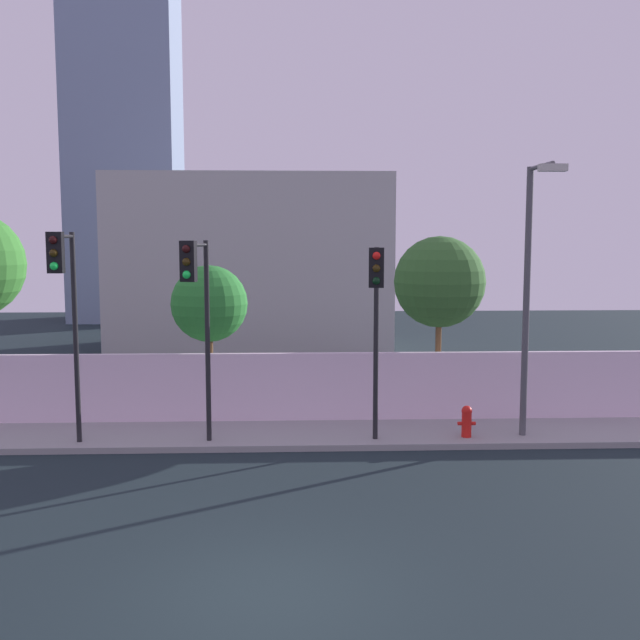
{
  "coord_description": "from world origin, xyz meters",
  "views": [
    {
      "loc": [
        0.35,
        -9.99,
        5.01
      ],
      "look_at": [
        0.99,
        6.5,
        3.16
      ],
      "focal_mm": 41.87,
      "sensor_mm": 36.0,
      "label": 1
    }
  ],
  "objects_px": {
    "traffic_light_right": "(197,298)",
    "street_lamp_curbside": "(530,280)",
    "roadside_tree_midleft": "(209,304)",
    "traffic_light_left": "(65,293)",
    "traffic_light_center": "(376,302)",
    "fire_hydrant": "(467,420)",
    "roadside_tree_midright": "(439,282)"
  },
  "relations": [
    {
      "from": "roadside_tree_midleft",
      "to": "traffic_light_right",
      "type": "bearing_deg",
      "value": -87.8
    },
    {
      "from": "traffic_light_left",
      "to": "traffic_light_center",
      "type": "height_order",
      "value": "traffic_light_left"
    },
    {
      "from": "traffic_light_right",
      "to": "fire_hydrant",
      "type": "height_order",
      "value": "traffic_light_right"
    },
    {
      "from": "traffic_light_left",
      "to": "roadside_tree_midleft",
      "type": "distance_m",
      "value": 4.67
    },
    {
      "from": "fire_hydrant",
      "to": "roadside_tree_midright",
      "type": "height_order",
      "value": "roadside_tree_midright"
    },
    {
      "from": "traffic_light_right",
      "to": "street_lamp_curbside",
      "type": "xyz_separation_m",
      "value": [
        7.81,
        0.58,
        0.35
      ]
    },
    {
      "from": "traffic_light_right",
      "to": "traffic_light_center",
      "type": "bearing_deg",
      "value": 1.89
    },
    {
      "from": "traffic_light_left",
      "to": "street_lamp_curbside",
      "type": "bearing_deg",
      "value": 2.99
    },
    {
      "from": "fire_hydrant",
      "to": "traffic_light_left",
      "type": "bearing_deg",
      "value": -176.03
    },
    {
      "from": "traffic_light_right",
      "to": "fire_hydrant",
      "type": "xyz_separation_m",
      "value": [
        6.39,
        0.67,
        -3.06
      ]
    },
    {
      "from": "fire_hydrant",
      "to": "roadside_tree_midleft",
      "type": "xyz_separation_m",
      "value": [
        -6.53,
        3.03,
        2.59
      ]
    },
    {
      "from": "traffic_light_left",
      "to": "traffic_light_right",
      "type": "height_order",
      "value": "traffic_light_left"
    },
    {
      "from": "traffic_light_left",
      "to": "street_lamp_curbside",
      "type": "xyz_separation_m",
      "value": [
        10.78,
        0.56,
        0.22
      ]
    },
    {
      "from": "traffic_light_right",
      "to": "traffic_light_left",
      "type": "bearing_deg",
      "value": 179.64
    },
    {
      "from": "traffic_light_center",
      "to": "traffic_light_right",
      "type": "xyz_separation_m",
      "value": [
        -4.09,
        -0.13,
        0.12
      ]
    },
    {
      "from": "traffic_light_center",
      "to": "roadside_tree_midleft",
      "type": "bearing_deg",
      "value": 139.91
    },
    {
      "from": "traffic_light_left",
      "to": "traffic_light_center",
      "type": "xyz_separation_m",
      "value": [
        7.05,
        0.12,
        -0.25
      ]
    },
    {
      "from": "street_lamp_curbside",
      "to": "roadside_tree_midright",
      "type": "relative_size",
      "value": 1.29
    },
    {
      "from": "traffic_light_center",
      "to": "traffic_light_right",
      "type": "height_order",
      "value": "traffic_light_right"
    },
    {
      "from": "roadside_tree_midright",
      "to": "traffic_light_right",
      "type": "bearing_deg",
      "value": -149.46
    },
    {
      "from": "traffic_light_center",
      "to": "street_lamp_curbside",
      "type": "bearing_deg",
      "value": 6.85
    },
    {
      "from": "traffic_light_center",
      "to": "roadside_tree_midright",
      "type": "relative_size",
      "value": 0.92
    },
    {
      "from": "street_lamp_curbside",
      "to": "fire_hydrant",
      "type": "height_order",
      "value": "street_lamp_curbside"
    },
    {
      "from": "traffic_light_left",
      "to": "roadside_tree_midleft",
      "type": "bearing_deg",
      "value": 52.48
    },
    {
      "from": "traffic_light_left",
      "to": "traffic_light_center",
      "type": "distance_m",
      "value": 7.06
    },
    {
      "from": "street_lamp_curbside",
      "to": "roadside_tree_midleft",
      "type": "bearing_deg",
      "value": 158.63
    },
    {
      "from": "street_lamp_curbside",
      "to": "traffic_light_center",
      "type": "bearing_deg",
      "value": -173.15
    },
    {
      "from": "traffic_light_center",
      "to": "street_lamp_curbside",
      "type": "relative_size",
      "value": 0.71
    },
    {
      "from": "fire_hydrant",
      "to": "traffic_light_center",
      "type": "bearing_deg",
      "value": -166.95
    },
    {
      "from": "traffic_light_center",
      "to": "roadside_tree_midright",
      "type": "height_order",
      "value": "roadside_tree_midright"
    },
    {
      "from": "traffic_light_center",
      "to": "street_lamp_curbside",
      "type": "distance_m",
      "value": 3.78
    },
    {
      "from": "street_lamp_curbside",
      "to": "roadside_tree_midright",
      "type": "height_order",
      "value": "street_lamp_curbside"
    }
  ]
}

